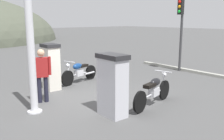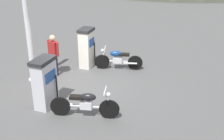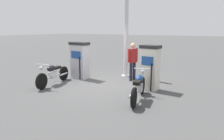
{
  "view_description": "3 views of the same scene",
  "coord_description": "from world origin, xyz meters",
  "views": [
    {
      "loc": [
        -4.63,
        -6.5,
        2.53
      ],
      "look_at": [
        0.57,
        -0.5,
        0.92
      ],
      "focal_mm": 40.47,
      "sensor_mm": 36.0,
      "label": 1
    },
    {
      "loc": [
        4.2,
        -8.97,
        5.04
      ],
      "look_at": [
        1.21,
        0.02,
        0.79
      ],
      "focal_mm": 47.79,
      "sensor_mm": 36.0,
      "label": 2
    },
    {
      "loc": [
        6.69,
        4.49,
        2.26
      ],
      "look_at": [
        0.21,
        0.45,
        0.72
      ],
      "focal_mm": 33.26,
      "sensor_mm": 36.0,
      "label": 3
    }
  ],
  "objects": [
    {
      "name": "motorcycle_near_pump",
      "position": [
        1.0,
        -1.87,
        0.45
      ],
      "size": [
        2.09,
        0.67,
        0.95
      ],
      "color": "black",
      "rests_on": "ground"
    },
    {
      "name": "motorcycle_far_pump",
      "position": [
        0.86,
        1.85,
        0.45
      ],
      "size": [
        1.93,
        0.67,
        0.94
      ],
      "color": "black",
      "rests_on": "ground"
    },
    {
      "name": "ground_plane",
      "position": [
        0.0,
        0.0,
        0.0
      ],
      "size": [
        120.0,
        120.0,
        0.0
      ],
      "primitive_type": "plane",
      "color": "#4C4C4C"
    },
    {
      "name": "fuel_pump_far",
      "position": [
        -0.45,
        1.69,
        0.85
      ],
      "size": [
        0.57,
        0.71,
        1.67
      ],
      "color": "silver",
      "rests_on": "ground"
    },
    {
      "name": "roadside_traffic_light",
      "position": [
        5.87,
        0.6,
        2.37
      ],
      "size": [
        0.38,
        0.25,
        3.45
      ],
      "color": "#38383A",
      "rests_on": "ground"
    },
    {
      "name": "road_edge_kerb",
      "position": [
        6.1,
        0.0,
        0.06
      ],
      "size": [
        0.49,
        6.23,
        0.12
      ],
      "color": "#9E9E93",
      "rests_on": "ground"
    },
    {
      "name": "fuel_pump_near",
      "position": [
        -0.45,
        -1.69,
        0.84
      ],
      "size": [
        0.57,
        0.89,
        1.65
      ],
      "color": "silver",
      "rests_on": "ground"
    },
    {
      "name": "attendant_person",
      "position": [
        -1.35,
        0.54,
        0.94
      ],
      "size": [
        0.57,
        0.3,
        1.65
      ],
      "color": "#1E1E2D",
      "rests_on": "ground"
    },
    {
      "name": "canopy_support_pole",
      "position": [
        -1.92,
        -0.11,
        1.98
      ],
      "size": [
        0.4,
        0.4,
        4.12
      ],
      "color": "silver",
      "rests_on": "ground"
    }
  ]
}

